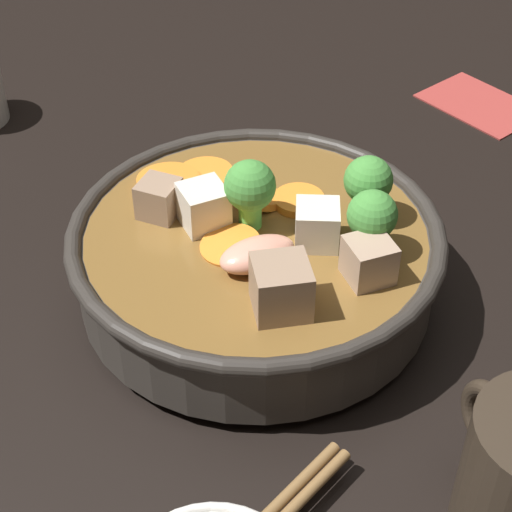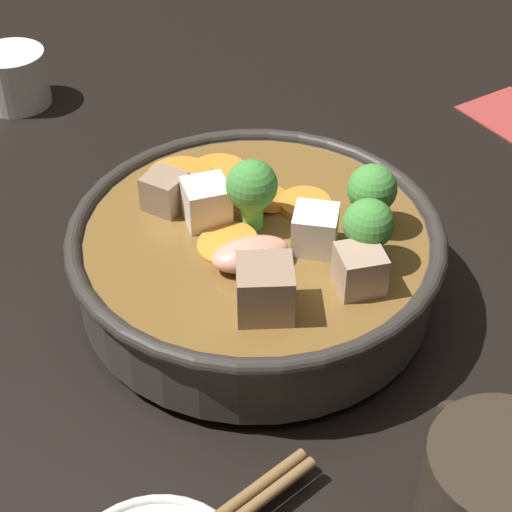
% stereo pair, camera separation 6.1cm
% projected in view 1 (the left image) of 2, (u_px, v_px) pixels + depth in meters
% --- Properties ---
extents(ground_plane, '(3.00, 3.00, 0.00)m').
position_uv_depth(ground_plane, '(256.00, 299.00, 0.64)').
color(ground_plane, black).
extents(stirfry_bowl, '(0.27, 0.27, 0.12)m').
position_uv_depth(stirfry_bowl, '(257.00, 253.00, 0.61)').
color(stirfry_bowl, '#38332D').
rests_on(stirfry_bowl, ground_plane).
extents(napkin, '(0.13, 0.10, 0.00)m').
position_uv_depth(napkin, '(480.00, 104.00, 0.86)').
color(napkin, '#A33833').
rests_on(napkin, ground_plane).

